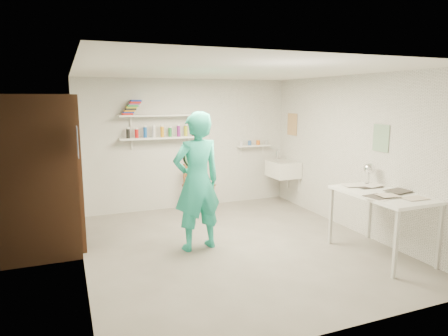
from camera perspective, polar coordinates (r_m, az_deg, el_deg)
name	(u,v)px	position (r m, az deg, el deg)	size (l,w,h in m)	color
floor	(235,247)	(5.73, 1.52, -11.16)	(4.00, 4.50, 0.02)	slate
ceiling	(235,70)	(5.35, 1.65, 13.78)	(4.00, 4.50, 0.02)	silver
wall_back	(187,144)	(7.52, -5.31, 3.41)	(4.00, 0.02, 2.40)	silver
wall_front	(342,201)	(3.50, 16.55, -4.60)	(4.00, 0.02, 2.40)	silver
wall_left	(78,172)	(4.97, -20.18, -0.54)	(0.02, 4.50, 2.40)	silver
wall_right	(355,154)	(6.47, 18.15, 1.89)	(0.02, 4.50, 2.40)	silver
doorway_recess	(77,173)	(6.04, -20.23, -0.70)	(0.02, 0.90, 2.00)	black
corridor_box	(21,173)	(6.06, -26.97, -0.66)	(1.40, 1.50, 2.10)	brown
door_lintel	(74,98)	(5.95, -20.65, 9.30)	(0.06, 1.05, 0.10)	brown
door_jamb_near	(80,180)	(5.55, -19.85, -1.58)	(0.06, 0.10, 2.00)	brown
door_jamb_far	(77,167)	(6.53, -20.20, 0.07)	(0.06, 0.10, 2.00)	brown
shelf_lower	(162,138)	(7.25, -8.83, 4.29)	(1.50, 0.22, 0.03)	white
shelf_upper	(162,115)	(7.22, -8.92, 7.44)	(1.50, 0.22, 0.03)	white
ledge_shelf	(254,146)	(7.93, 4.29, 3.19)	(0.70, 0.14, 0.03)	white
poster_left	(78,142)	(4.97, -20.19, 3.54)	(0.01, 0.28, 0.36)	#334C7F
poster_right_a	(292,124)	(7.88, 9.72, 6.17)	(0.01, 0.34, 0.42)	#995933
poster_right_b	(381,138)	(6.01, 21.50, 3.99)	(0.01, 0.30, 0.38)	#3F724C
belfast_sink	(283,169)	(7.77, 8.42, -0.16)	(0.48, 0.60, 0.30)	white
man	(197,182)	(5.39, -3.86, -1.97)	(0.69, 0.45, 1.88)	#24B79C
wall_clock	(194,156)	(5.55, -4.26, 1.67)	(0.34, 0.34, 0.04)	#CEBC8C
wooden_chair	(199,185)	(7.32, -3.61, -2.46)	(0.45, 0.43, 0.96)	brown
work_table	(381,224)	(5.65, 21.50, -7.51)	(0.76, 1.27, 0.85)	white
desk_lamp	(369,169)	(6.00, 20.04, -0.08)	(0.16, 0.16, 0.16)	silver
spray_cans	(162,132)	(7.24, -8.85, 5.07)	(1.31, 0.06, 0.17)	black
book_stack	(132,108)	(7.12, -13.07, 8.41)	(0.34, 0.14, 0.25)	red
ledge_pots	(254,143)	(7.93, 4.29, 3.62)	(0.48, 0.07, 0.09)	silver
papers	(383,192)	(5.54, 21.79, -3.15)	(0.30, 0.22, 0.03)	silver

